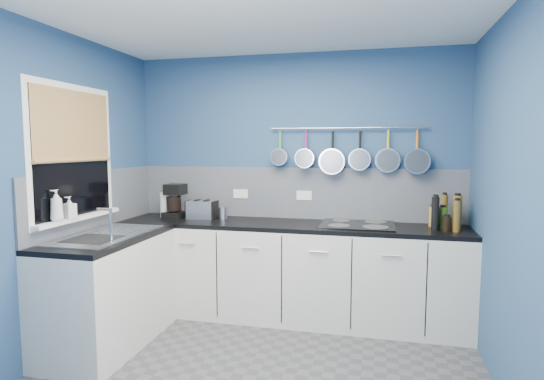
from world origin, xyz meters
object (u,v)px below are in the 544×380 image
at_px(hob, 358,224).
at_px(coffee_maker, 175,201).
at_px(canister, 223,213).
at_px(paper_towel, 166,205).
at_px(toaster, 202,210).
at_px(soap_bottle_b, 69,207).
at_px(soap_bottle_a, 56,205).

bearing_deg(hob, coffee_maker, -179.29).
relative_size(canister, hob, 0.18).
xyz_separation_m(paper_towel, canister, (0.60, 0.02, -0.06)).
xyz_separation_m(toaster, hob, (1.51, -0.00, -0.08)).
relative_size(soap_bottle_b, coffee_maker, 0.51).
distance_m(soap_bottle_a, paper_towel, 1.26).
height_order(paper_towel, hob, paper_towel).
distance_m(coffee_maker, hob, 1.79).
relative_size(soap_bottle_a, toaster, 0.87).
height_order(coffee_maker, toaster, coffee_maker).
xyz_separation_m(coffee_maker, canister, (0.49, 0.04, -0.11)).
bearing_deg(soap_bottle_b, coffee_maker, 70.47).
relative_size(soap_bottle_b, hob, 0.26).
bearing_deg(paper_towel, canister, 1.63).
bearing_deg(hob, soap_bottle_b, -153.45).
xyz_separation_m(coffee_maker, hob, (1.78, 0.02, -0.16)).
bearing_deg(soap_bottle_b, toaster, 58.97).
distance_m(soap_bottle_a, toaster, 1.40).
bearing_deg(coffee_maker, soap_bottle_a, -103.92).
height_order(soap_bottle_b, paper_towel, soap_bottle_b).
xyz_separation_m(paper_towel, hob, (1.89, -0.00, -0.12)).
height_order(coffee_maker, hob, coffee_maker).
distance_m(paper_towel, toaster, 0.39).
relative_size(paper_towel, coffee_maker, 0.74).
bearing_deg(hob, soap_bottle_a, -150.54).
bearing_deg(hob, toaster, 179.85).
height_order(soap_bottle_a, canister, soap_bottle_a).
distance_m(coffee_maker, toaster, 0.29).
relative_size(soap_bottle_b, toaster, 0.63).
distance_m(soap_bottle_b, toaster, 1.27).
bearing_deg(canister, paper_towel, -178.37).
bearing_deg(paper_towel, hob, -0.07).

